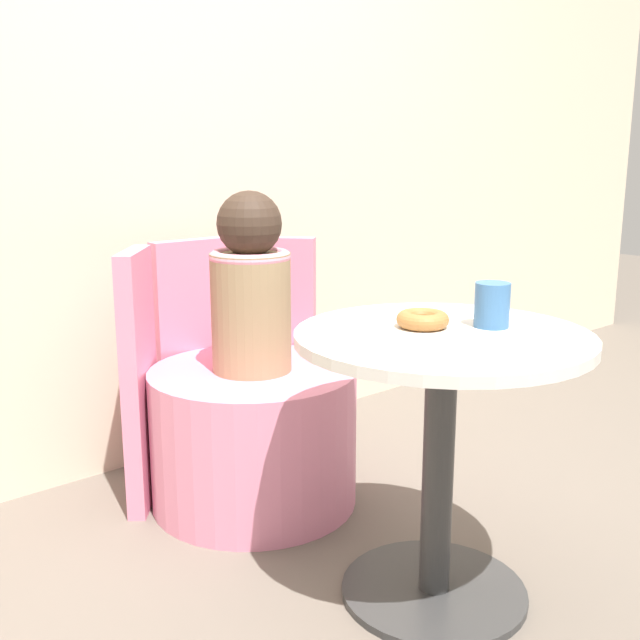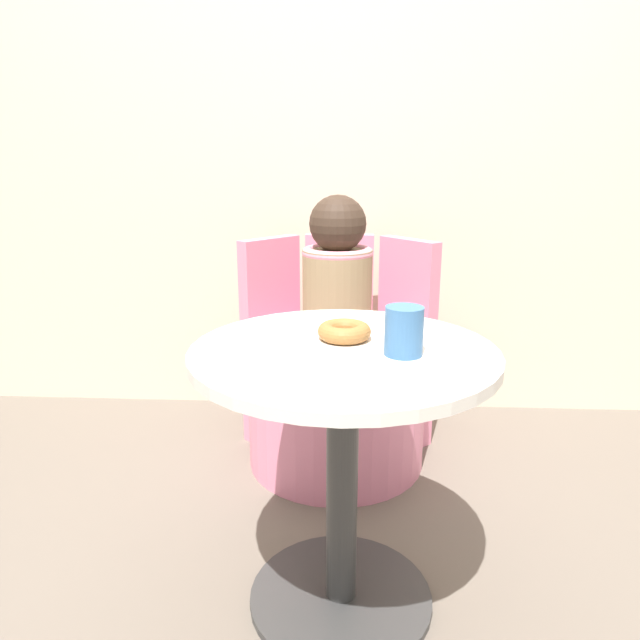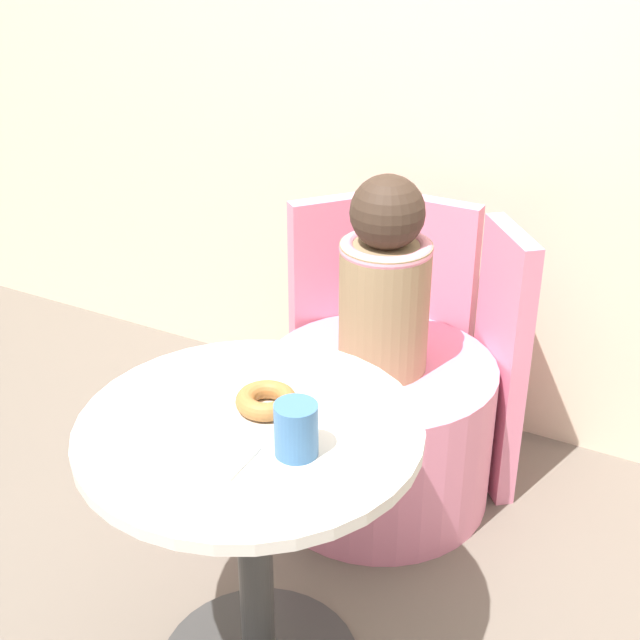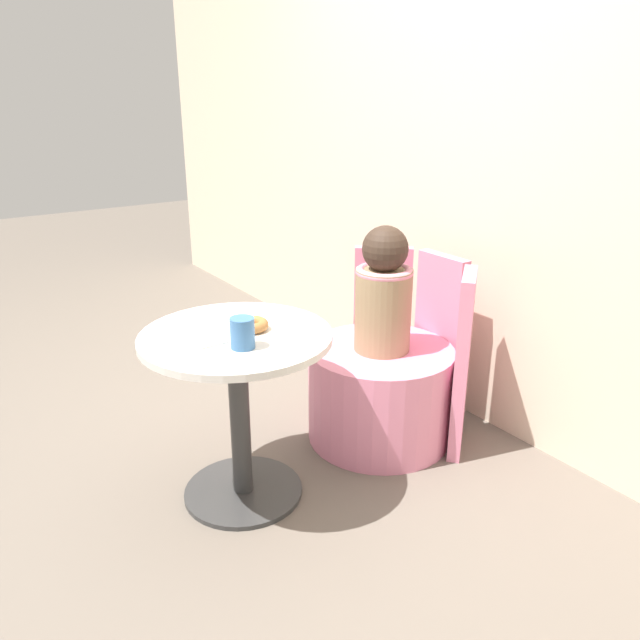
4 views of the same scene
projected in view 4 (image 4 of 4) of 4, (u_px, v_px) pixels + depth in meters
The scene contains 9 objects.
ground_plane at pixel (247, 484), 2.34m from camera, with size 12.00×12.00×0.00m, color #665B51.
back_wall at pixel (482, 139), 2.52m from camera, with size 6.00×0.06×2.40m.
round_table at pixel (238, 384), 2.13m from camera, with size 0.64×0.64×0.63m.
tub_chair at pixel (380, 393), 2.59m from camera, with size 0.59×0.59×0.40m.
booth_backrest at pixel (425, 342), 2.66m from camera, with size 0.69×0.25×0.74m.
child_figure at pixel (384, 293), 2.44m from camera, with size 0.23×0.23×0.50m.
donut at pixel (251, 325), 2.09m from camera, with size 0.12×0.12×0.04m.
cup at pixel (242, 333), 1.94m from camera, with size 0.08×0.08×0.10m.
paper_napkin at pixel (207, 341), 2.00m from camera, with size 0.11×0.11×0.01m.
Camera 4 is at (1.78, -0.90, 1.39)m, focal length 35.00 mm.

